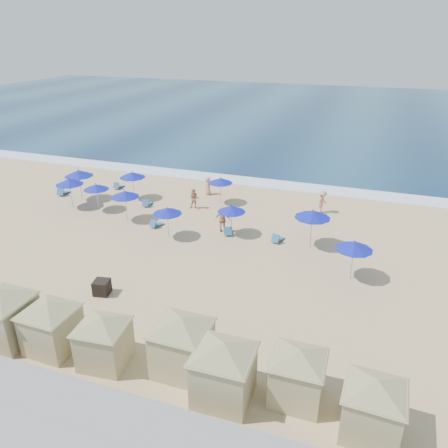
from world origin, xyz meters
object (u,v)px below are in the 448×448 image
(umbrella_8, at_px, (313,214))
(umbrella_9, at_px, (354,246))
(cabana_6, at_px, (374,400))
(beachgoer_3, at_px, (208,186))
(cabana_2, at_px, (103,334))
(umbrella_3, at_px, (125,194))
(umbrella_6, at_px, (221,180))
(beachgoer_2, at_px, (322,202))
(beachgoer_0, at_px, (194,199))
(umbrella_7, at_px, (231,209))
(cabana_0, at_px, (4,308))
(umbrella_0, at_px, (69,182))
(cabana_3, at_px, (182,337))
(trash_bin, at_px, (102,287))
(umbrella_4, at_px, (132,175))
(umbrella_2, at_px, (79,173))
(beachgoer_1, at_px, (223,220))
(umbrella_1, at_px, (96,187))
(cabana_5, at_px, (298,368))
(cabana_1, at_px, (50,319))
(umbrella_5, at_px, (167,211))
(cabana_4, at_px, (224,363))

(umbrella_8, relative_size, umbrella_9, 1.10)
(cabana_6, xyz_separation_m, beachgoer_3, (-14.31, 20.80, -0.74))
(cabana_2, height_order, umbrella_8, umbrella_8)
(umbrella_3, xyz_separation_m, umbrella_6, (5.41, 5.61, -0.12))
(beachgoer_2, relative_size, beachgoer_3, 1.13)
(beachgoer_0, height_order, beachgoer_2, beachgoer_2)
(umbrella_7, bearing_deg, cabana_0, -113.24)
(cabana_0, relative_size, umbrella_0, 1.90)
(cabana_6, relative_size, umbrella_8, 1.59)
(umbrella_7, relative_size, umbrella_8, 0.84)
(cabana_3, height_order, beachgoer_0, cabana_3)
(trash_bin, bearing_deg, umbrella_8, 33.51)
(umbrella_7, xyz_separation_m, beachgoer_3, (-4.48, 6.97, -1.16))
(trash_bin, relative_size, cabana_3, 0.17)
(umbrella_7, height_order, umbrella_8, umbrella_8)
(umbrella_3, relative_size, umbrella_4, 0.99)
(umbrella_2, distance_m, beachgoer_0, 9.89)
(beachgoer_1, bearing_deg, umbrella_3, -2.97)
(cabana_2, height_order, umbrella_1, cabana_2)
(cabana_5, distance_m, umbrella_0, 24.88)
(umbrella_0, xyz_separation_m, umbrella_4, (3.71, 3.31, -0.04))
(cabana_5, bearing_deg, umbrella_0, 146.49)
(cabana_1, bearing_deg, beachgoer_3, 92.25)
(umbrella_9, bearing_deg, beachgoer_1, 158.92)
(umbrella_4, bearing_deg, beachgoer_2, 8.33)
(cabana_5, height_order, umbrella_5, cabana_5)
(umbrella_4, distance_m, beachgoer_2, 15.53)
(umbrella_1, distance_m, umbrella_2, 3.15)
(cabana_6, bearing_deg, beachgoer_0, 129.11)
(umbrella_3, bearing_deg, beachgoer_2, 25.25)
(umbrella_5, height_order, umbrella_7, umbrella_5)
(cabana_3, height_order, umbrella_1, cabana_3)
(beachgoer_2, bearing_deg, umbrella_9, -143.04)
(cabana_4, bearing_deg, cabana_2, 178.56)
(cabana_1, height_order, beachgoer_3, cabana_1)
(cabana_1, height_order, beachgoer_2, cabana_1)
(umbrella_4, bearing_deg, beachgoer_0, -3.17)
(cabana_1, height_order, umbrella_1, cabana_1)
(umbrella_5, bearing_deg, umbrella_7, 25.24)
(umbrella_1, bearing_deg, cabana_4, -43.10)
(umbrella_7, height_order, beachgoer_1, umbrella_7)
(cabana_5, relative_size, umbrella_9, 1.73)
(cabana_5, bearing_deg, umbrella_1, 142.99)
(umbrella_1, distance_m, beachgoer_2, 17.56)
(cabana_4, bearing_deg, umbrella_1, 136.90)
(umbrella_0, relative_size, umbrella_6, 1.10)
(cabana_0, distance_m, umbrella_7, 15.28)
(cabana_2, height_order, beachgoer_2, cabana_2)
(cabana_6, distance_m, umbrella_3, 22.56)
(cabana_1, xyz_separation_m, umbrella_7, (3.66, 13.87, 0.37))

